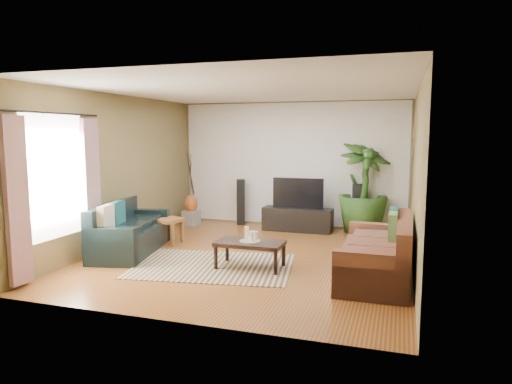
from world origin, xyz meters
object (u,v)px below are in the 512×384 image
at_px(speaker_left, 241,202).
at_px(coffee_table, 250,255).
at_px(television, 298,193).
at_px(vase, 191,204).
at_px(sofa_left, 131,228).
at_px(potted_plant, 363,187).
at_px(speaker_right, 357,208).
at_px(pedestal, 191,218).
at_px(tv_stand, 298,219).
at_px(side_table, 169,231).
at_px(sofa_right, 375,248).

bearing_deg(speaker_left, coffee_table, -86.94).
height_order(television, vase, television).
height_order(sofa_left, coffee_table, sofa_left).
distance_m(potted_plant, vase, 3.73).
distance_m(television, speaker_right, 1.25).
bearing_deg(pedestal, potted_plant, 6.05).
xyz_separation_m(coffee_table, speaker_right, (1.29, 3.12, 0.29)).
relative_size(tv_stand, side_table, 3.08).
xyz_separation_m(sofa_right, side_table, (-3.74, 0.94, -0.19)).
bearing_deg(side_table, speaker_left, 72.24).
distance_m(coffee_table, tv_stand, 2.82).
xyz_separation_m(sofa_right, tv_stand, (-1.71, 2.73, -0.18)).
bearing_deg(sofa_right, pedestal, -122.73).
bearing_deg(vase, coffee_table, -50.03).
bearing_deg(sofa_right, potted_plant, -171.99).
bearing_deg(tv_stand, television, 91.25).
xyz_separation_m(sofa_right, coffee_table, (-1.82, -0.09, -0.22)).
bearing_deg(speaker_right, potted_plant, 6.30).
xyz_separation_m(television, vase, (-2.39, -0.11, -0.33)).
distance_m(sofa_right, speaker_right, 3.08).
bearing_deg(potted_plant, vase, -173.95).
bearing_deg(coffee_table, sofa_right, 3.32).
relative_size(coffee_table, potted_plant, 0.54).
relative_size(potted_plant, pedestal, 5.84).
bearing_deg(sofa_right, side_table, -104.03).
height_order(vase, side_table, vase).
height_order(tv_stand, speaker_right, speaker_right).
distance_m(tv_stand, pedestal, 2.40).
bearing_deg(speaker_right, television, -160.24).
bearing_deg(speaker_right, coffee_table, -106.09).
bearing_deg(sofa_right, coffee_table, -87.17).
xyz_separation_m(sofa_right, vase, (-4.11, 2.64, 0.04)).
height_order(speaker_left, pedestal, speaker_left).
distance_m(sofa_right, tv_stand, 3.23).
height_order(coffee_table, potted_plant, potted_plant).
bearing_deg(tv_stand, coffee_table, -90.86).
distance_m(coffee_table, speaker_right, 3.39).
distance_m(speaker_right, pedestal, 3.61).
height_order(tv_stand, vase, vase).
bearing_deg(side_table, potted_plant, 32.25).
bearing_deg(television, sofa_left, -132.34).
height_order(speaker_left, vase, speaker_left).
relative_size(speaker_left, vase, 2.48).
height_order(sofa_right, tv_stand, sofa_right).
xyz_separation_m(coffee_table, speaker_left, (-1.26, 3.12, 0.30)).
bearing_deg(side_table, pedestal, 101.99).
xyz_separation_m(coffee_table, tv_stand, (0.10, 2.82, 0.04)).
bearing_deg(pedestal, vase, 0.00).
relative_size(sofa_right, speaker_right, 2.06).
height_order(sofa_left, tv_stand, sofa_left).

